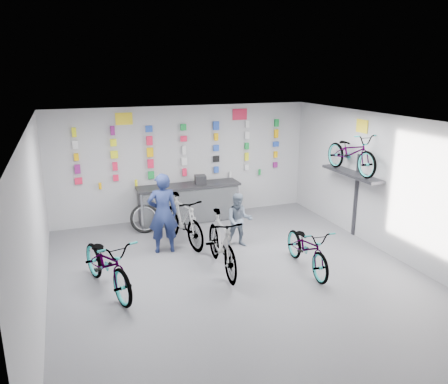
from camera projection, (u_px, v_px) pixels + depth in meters
name	position (u px, v px, depth m)	size (l,w,h in m)	color
floor	(240.00, 279.00, 8.44)	(8.00, 8.00, 0.00)	#57585D
ceiling	(242.00, 123.00, 7.62)	(8.00, 8.00, 0.00)	white
wall_back	(184.00, 163.00, 11.64)	(7.00, 7.00, 0.00)	#B3B3B6
wall_front	(392.00, 316.00, 4.43)	(7.00, 7.00, 0.00)	#B3B3B6
wall_left	(36.00, 228.00, 6.86)	(8.00, 8.00, 0.00)	#B3B3B6
wall_right	(394.00, 187.00, 9.20)	(8.00, 8.00, 0.00)	#B3B3B6
counter	(189.00, 204.00, 11.50)	(2.70, 0.66, 1.00)	black
merch_wall	(180.00, 152.00, 11.46)	(5.57, 0.08, 1.57)	#F21B44
wall_bracket	(352.00, 177.00, 10.24)	(0.39, 1.90, 2.00)	#333338
sign_left	(124.00, 119.00, 10.79)	(0.42, 0.02, 0.30)	yellow
sign_right	(240.00, 114.00, 11.83)	(0.42, 0.02, 0.30)	#D32142
sign_side	(362.00, 126.00, 9.97)	(0.02, 0.40, 0.30)	yellow
bike_left	(107.00, 264.00, 7.85)	(0.71, 2.04, 1.07)	gray
bike_center	(222.00, 243.00, 8.64)	(0.56, 1.97, 1.19)	gray
bike_right	(307.00, 248.00, 8.71)	(0.63, 1.81, 0.95)	gray
bike_service	(183.00, 220.00, 10.01)	(0.54, 1.92, 1.15)	gray
bike_wall	(351.00, 153.00, 10.05)	(0.63, 1.80, 0.95)	gray
clerk	(163.00, 213.00, 9.46)	(0.65, 0.43, 1.78)	navy
customer	(239.00, 220.00, 9.82)	(0.61, 0.47, 1.25)	slate
spare_wheel	(145.00, 219.00, 10.79)	(0.73, 0.31, 0.71)	black
register	(200.00, 180.00, 11.45)	(0.28, 0.30, 0.22)	black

